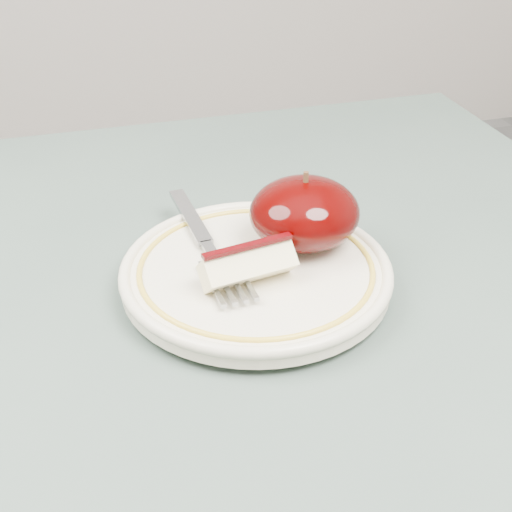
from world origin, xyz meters
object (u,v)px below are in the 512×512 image
object	(u,v)px
table	(145,505)
apple_half	(304,213)
fork	(206,244)
plate	(256,272)

from	to	relation	value
table	apple_half	xyz separation A→B (m)	(0.15, 0.13, 0.13)
fork	plate	bearing A→B (deg)	-143.38
table	fork	world-z (taller)	fork
plate	apple_half	xyz separation A→B (m)	(0.05, 0.02, 0.03)
plate	fork	xyz separation A→B (m)	(-0.03, 0.03, 0.01)
plate	fork	world-z (taller)	fork
plate	apple_half	bearing A→B (deg)	27.63
fork	apple_half	bearing A→B (deg)	-102.00
apple_half	fork	xyz separation A→B (m)	(-0.07, 0.01, -0.02)
table	apple_half	distance (m)	0.24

